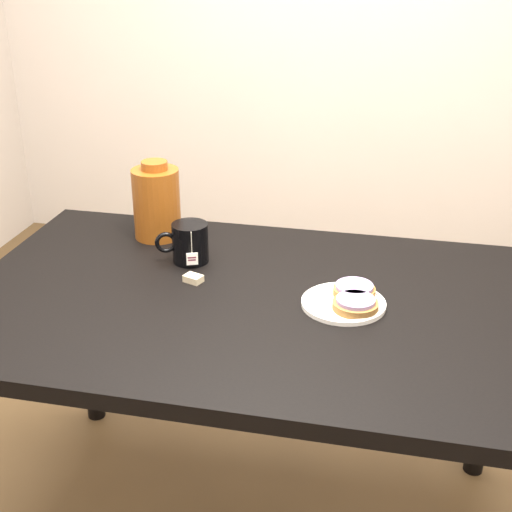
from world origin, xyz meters
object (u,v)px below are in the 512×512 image
Objects in this scene: teabag_pouch at (193,279)px; bagel_front at (355,304)px; table at (247,326)px; plate at (343,303)px; bagel_back at (354,290)px; bagel_package at (157,202)px; mug at (189,243)px.

bagel_front is at bearing -9.95° from teabag_pouch.
table is 7.02× the size of plate.
bagel_front reaches higher than table.
bagel_back is 0.40m from teabag_pouch.
plate is at bearing 1.22° from table.
bagel_package is at bearing 151.92° from plate.
mug is (-0.45, 0.12, 0.03)m from bagel_back.
table is 0.28m from bagel_front.
mug reaches higher than teabag_pouch.
table is at bearing -42.54° from bagel_package.
bagel_package is at bearing 150.91° from bagel_front.
bagel_package reaches higher than mug.
bagel_front is (0.03, -0.03, 0.02)m from plate.
teabag_pouch is (0.04, -0.12, -0.05)m from mug.
teabag_pouch is at bearing 170.05° from bagel_front.
table is 6.22× the size of bagel_package.
table is 0.49m from bagel_package.
plate is 1.49× the size of bagel_front.
bagel_back reaches higher than teabag_pouch.
bagel_front is 2.98× the size of teabag_pouch.
bagel_back is at bearing 97.72° from bagel_front.
table is 10.37× the size of bagel_back.
bagel_back is at bearing 10.05° from table.
mug is at bearing 157.62° from bagel_front.
bagel_back is at bearing -24.09° from bagel_package.
mug is 0.13m from teabag_pouch.
plate is 0.05m from bagel_back.
mug is (-0.46, 0.19, 0.03)m from bagel_front.
teabag_pouch reaches higher than plate.
bagel_front is at bearing -44.64° from plate.
table is at bearing -178.78° from plate.
teabag_pouch is at bearing 173.63° from plate.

